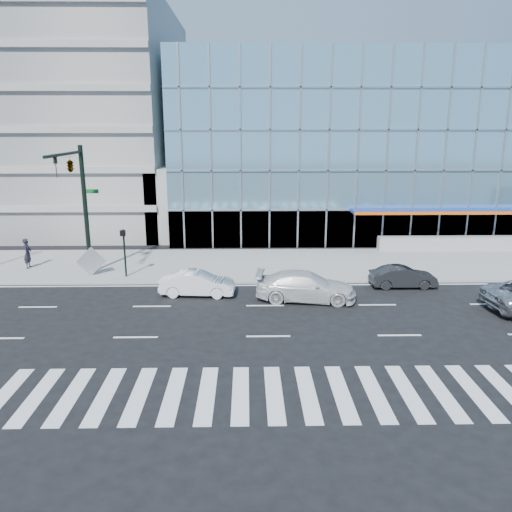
# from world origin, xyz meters

# --- Properties ---
(ground) EXTENTS (160.00, 160.00, 0.00)m
(ground) POSITION_xyz_m (0.00, 0.00, 0.00)
(ground) COLOR black
(ground) RESTS_ON ground
(sidewalk) EXTENTS (120.00, 8.00, 0.15)m
(sidewalk) POSITION_xyz_m (0.00, 8.00, 0.07)
(sidewalk) COLOR gray
(sidewalk) RESTS_ON ground
(theatre_building) EXTENTS (42.00, 26.00, 15.00)m
(theatre_building) POSITION_xyz_m (14.00, 26.00, 7.50)
(theatre_building) COLOR #7CB5CF
(theatre_building) RESTS_ON ground
(parking_garage) EXTENTS (24.00, 24.00, 20.00)m
(parking_garage) POSITION_xyz_m (-20.00, 26.00, 10.00)
(parking_garage) COLOR gray
(parking_garage) RESTS_ON ground
(ramp_block) EXTENTS (6.00, 8.00, 6.00)m
(ramp_block) POSITION_xyz_m (-6.00, 18.00, 3.00)
(ramp_block) COLOR gray
(ramp_block) RESTS_ON ground
(tower_backdrop) EXTENTS (14.00, 14.00, 48.00)m
(tower_backdrop) POSITION_xyz_m (-30.00, 70.00, 24.00)
(tower_backdrop) COLOR gray
(tower_backdrop) RESTS_ON ground
(traffic_signal) EXTENTS (1.14, 5.74, 8.00)m
(traffic_signal) POSITION_xyz_m (-11.00, 4.57, 6.16)
(traffic_signal) COLOR black
(traffic_signal) RESTS_ON sidewalk
(ped_signal_post) EXTENTS (0.30, 0.33, 3.00)m
(ped_signal_post) POSITION_xyz_m (-8.50, 4.94, 2.14)
(ped_signal_post) COLOR black
(ped_signal_post) RESTS_ON sidewalk
(white_suv) EXTENTS (5.66, 2.88, 1.57)m
(white_suv) POSITION_xyz_m (2.25, 0.87, 0.79)
(white_suv) COLOR silver
(white_suv) RESTS_ON ground
(white_sedan) EXTENTS (4.27, 1.75, 1.37)m
(white_sedan) POSITION_xyz_m (-3.75, 1.80, 0.69)
(white_sedan) COLOR white
(white_sedan) RESTS_ON ground
(dark_sedan) EXTENTS (3.86, 1.39, 1.27)m
(dark_sedan) POSITION_xyz_m (8.25, 3.00, 0.63)
(dark_sedan) COLOR black
(dark_sedan) RESTS_ON ground
(pedestrian) EXTENTS (0.52, 0.75, 1.98)m
(pedestrian) POSITION_xyz_m (-15.40, 7.10, 1.14)
(pedestrian) COLOR black
(pedestrian) RESTS_ON sidewalk
(tilted_panel) EXTENTS (1.69, 0.82, 1.83)m
(tilted_panel) POSITION_xyz_m (-10.70, 5.28, 1.07)
(tilted_panel) COLOR #A1A1A1
(tilted_panel) RESTS_ON sidewalk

